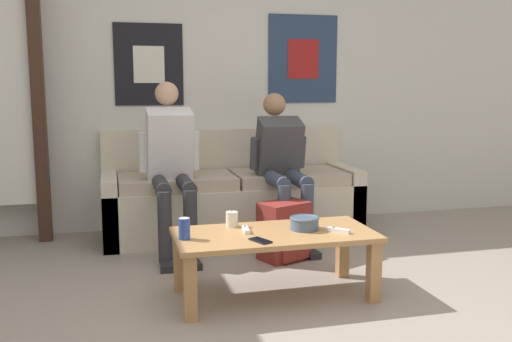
{
  "coord_description": "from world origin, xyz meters",
  "views": [
    {
      "loc": [
        -0.7,
        -2.48,
        1.28
      ],
      "look_at": [
        0.26,
        1.23,
        0.68
      ],
      "focal_mm": 40.0,
      "sensor_mm": 36.0,
      "label": 1
    }
  ],
  "objects_px": {
    "person_seated_adult": "(171,160)",
    "coffee_table": "(274,243)",
    "backpack": "(285,232)",
    "ceramic_bowl": "(304,222)",
    "game_controller_near_right": "(246,230)",
    "pillar_candle": "(232,219)",
    "person_seated_teen": "(282,161)",
    "drink_can_blue": "(184,229)",
    "cell_phone": "(260,240)",
    "game_controller_near_left": "(338,230)",
    "couch": "(231,198)"
  },
  "relations": [
    {
      "from": "drink_can_blue",
      "to": "cell_phone",
      "type": "height_order",
      "value": "drink_can_blue"
    },
    {
      "from": "person_seated_adult",
      "to": "backpack",
      "type": "distance_m",
      "value": 1.02
    },
    {
      "from": "person_seated_adult",
      "to": "cell_phone",
      "type": "distance_m",
      "value": 1.37
    },
    {
      "from": "person_seated_teen",
      "to": "ceramic_bowl",
      "type": "bearing_deg",
      "value": -100.17
    },
    {
      "from": "coffee_table",
      "to": "drink_can_blue",
      "type": "relative_size",
      "value": 9.61
    },
    {
      "from": "game_controller_near_left",
      "to": "game_controller_near_right",
      "type": "xyz_separation_m",
      "value": [
        -0.53,
        0.16,
        0.0
      ]
    },
    {
      "from": "ceramic_bowl",
      "to": "game_controller_near_right",
      "type": "distance_m",
      "value": 0.36
    },
    {
      "from": "backpack",
      "to": "game_controller_near_left",
      "type": "distance_m",
      "value": 0.81
    },
    {
      "from": "ceramic_bowl",
      "to": "person_seated_adult",
      "type": "bearing_deg",
      "value": 121.77
    },
    {
      "from": "pillar_candle",
      "to": "drink_can_blue",
      "type": "relative_size",
      "value": 0.85
    },
    {
      "from": "cell_phone",
      "to": "couch",
      "type": "bearing_deg",
      "value": 83.55
    },
    {
      "from": "ceramic_bowl",
      "to": "game_controller_near_right",
      "type": "xyz_separation_m",
      "value": [
        -0.36,
        0.04,
        -0.03
      ]
    },
    {
      "from": "person_seated_teen",
      "to": "cell_phone",
      "type": "xyz_separation_m",
      "value": [
        -0.53,
        -1.3,
        -0.26
      ]
    },
    {
      "from": "couch",
      "to": "cell_phone",
      "type": "height_order",
      "value": "couch"
    },
    {
      "from": "backpack",
      "to": "ceramic_bowl",
      "type": "bearing_deg",
      "value": -97.39
    },
    {
      "from": "pillar_candle",
      "to": "cell_phone",
      "type": "distance_m",
      "value": 0.38
    },
    {
      "from": "person_seated_teen",
      "to": "person_seated_adult",
      "type": "bearing_deg",
      "value": -179.36
    },
    {
      "from": "drink_can_blue",
      "to": "cell_phone",
      "type": "relative_size",
      "value": 0.82
    },
    {
      "from": "person_seated_adult",
      "to": "game_controller_near_left",
      "type": "relative_size",
      "value": 9.99
    },
    {
      "from": "coffee_table",
      "to": "person_seated_teen",
      "type": "relative_size",
      "value": 1.0
    },
    {
      "from": "pillar_candle",
      "to": "game_controller_near_right",
      "type": "relative_size",
      "value": 0.72
    },
    {
      "from": "couch",
      "to": "drink_can_blue",
      "type": "xyz_separation_m",
      "value": [
        -0.6,
        -1.52,
        0.16
      ]
    },
    {
      "from": "person_seated_adult",
      "to": "drink_can_blue",
      "type": "relative_size",
      "value": 10.39
    },
    {
      "from": "drink_can_blue",
      "to": "cell_phone",
      "type": "xyz_separation_m",
      "value": [
        0.41,
        -0.15,
        -0.06
      ]
    },
    {
      "from": "game_controller_near_left",
      "to": "drink_can_blue",
      "type": "bearing_deg",
      "value": 175.14
    },
    {
      "from": "ceramic_bowl",
      "to": "couch",
      "type": "bearing_deg",
      "value": 95.3
    },
    {
      "from": "ceramic_bowl",
      "to": "game_controller_near_left",
      "type": "height_order",
      "value": "ceramic_bowl"
    },
    {
      "from": "drink_can_blue",
      "to": "person_seated_teen",
      "type": "bearing_deg",
      "value": 50.95
    },
    {
      "from": "backpack",
      "to": "ceramic_bowl",
      "type": "distance_m",
      "value": 0.71
    },
    {
      "from": "pillar_candle",
      "to": "game_controller_near_right",
      "type": "bearing_deg",
      "value": -67.88
    },
    {
      "from": "ceramic_bowl",
      "to": "game_controller_near_right",
      "type": "height_order",
      "value": "ceramic_bowl"
    },
    {
      "from": "person_seated_teen",
      "to": "pillar_candle",
      "type": "relative_size",
      "value": 11.3
    },
    {
      "from": "person_seated_adult",
      "to": "ceramic_bowl",
      "type": "distance_m",
      "value": 1.32
    },
    {
      "from": "coffee_table",
      "to": "backpack",
      "type": "bearing_deg",
      "value": 67.67
    },
    {
      "from": "ceramic_bowl",
      "to": "game_controller_near_right",
      "type": "bearing_deg",
      "value": 173.19
    },
    {
      "from": "coffee_table",
      "to": "pillar_candle",
      "type": "bearing_deg",
      "value": 137.9
    },
    {
      "from": "person_seated_adult",
      "to": "pillar_candle",
      "type": "relative_size",
      "value": 12.17
    },
    {
      "from": "person_seated_adult",
      "to": "game_controller_near_left",
      "type": "distance_m",
      "value": 1.52
    },
    {
      "from": "ceramic_bowl",
      "to": "pillar_candle",
      "type": "height_order",
      "value": "pillar_candle"
    },
    {
      "from": "ceramic_bowl",
      "to": "pillar_candle",
      "type": "distance_m",
      "value": 0.45
    },
    {
      "from": "person_seated_adult",
      "to": "coffee_table",
      "type": "bearing_deg",
      "value": -66.43
    },
    {
      "from": "person_seated_teen",
      "to": "backpack",
      "type": "height_order",
      "value": "person_seated_teen"
    },
    {
      "from": "game_controller_near_right",
      "to": "cell_phone",
      "type": "distance_m",
      "value": 0.23
    },
    {
      "from": "ceramic_bowl",
      "to": "cell_phone",
      "type": "relative_size",
      "value": 1.19
    },
    {
      "from": "person_seated_adult",
      "to": "ceramic_bowl",
      "type": "relative_size",
      "value": 7.19
    },
    {
      "from": "couch",
      "to": "ceramic_bowl",
      "type": "xyz_separation_m",
      "value": [
        0.14,
        -1.48,
        0.14
      ]
    },
    {
      "from": "backpack",
      "to": "person_seated_teen",
      "type": "bearing_deg",
      "value": 75.75
    },
    {
      "from": "pillar_candle",
      "to": "coffee_table",
      "type": "bearing_deg",
      "value": -42.1
    },
    {
      "from": "person_seated_teen",
      "to": "backpack",
      "type": "xyz_separation_m",
      "value": [
        -0.11,
        -0.45,
        -0.46
      ]
    },
    {
      "from": "backpack",
      "to": "game_controller_near_left",
      "type": "xyz_separation_m",
      "value": [
        0.09,
        -0.78,
        0.21
      ]
    }
  ]
}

